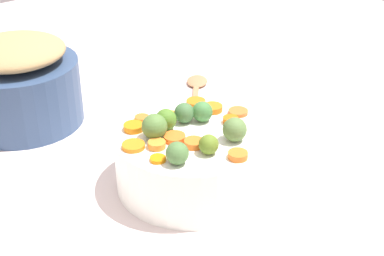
# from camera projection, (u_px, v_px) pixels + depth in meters

# --- Properties ---
(tabletop) EXTENTS (2.40, 2.40, 0.02)m
(tabletop) POSITION_uv_depth(u_px,v_px,m) (181.00, 177.00, 1.06)
(tabletop) COLOR silver
(tabletop) RESTS_ON ground
(serving_bowl_carrots) EXTENTS (0.27, 0.27, 0.10)m
(serving_bowl_carrots) POSITION_uv_depth(u_px,v_px,m) (192.00, 159.00, 1.00)
(serving_bowl_carrots) COLOR white
(serving_bowl_carrots) RESTS_ON tabletop
(metal_pot) EXTENTS (0.25, 0.25, 0.14)m
(metal_pot) POSITION_uv_depth(u_px,v_px,m) (21.00, 92.00, 1.19)
(metal_pot) COLOR #334B71
(metal_pot) RESTS_ON tabletop
(stuffing_mound) EXTENTS (0.20, 0.20, 0.05)m
(stuffing_mound) POSITION_uv_depth(u_px,v_px,m) (14.00, 51.00, 1.14)
(stuffing_mound) COLOR tan
(stuffing_mound) RESTS_ON metal_pot
(carrot_slice_0) EXTENTS (0.04, 0.04, 0.01)m
(carrot_slice_0) POSITION_uv_depth(u_px,v_px,m) (231.00, 120.00, 1.00)
(carrot_slice_0) COLOR orange
(carrot_slice_0) RESTS_ON serving_bowl_carrots
(carrot_slice_1) EXTENTS (0.04, 0.04, 0.01)m
(carrot_slice_1) POSITION_uv_depth(u_px,v_px,m) (157.00, 145.00, 0.93)
(carrot_slice_1) COLOR orange
(carrot_slice_1) RESTS_ON serving_bowl_carrots
(carrot_slice_2) EXTENTS (0.05, 0.05, 0.01)m
(carrot_slice_2) POSITION_uv_depth(u_px,v_px,m) (238.00, 112.00, 1.03)
(carrot_slice_2) COLOR orange
(carrot_slice_2) RESTS_ON serving_bowl_carrots
(carrot_slice_3) EXTENTS (0.05, 0.05, 0.01)m
(carrot_slice_3) POSITION_uv_depth(u_px,v_px,m) (134.00, 127.00, 0.98)
(carrot_slice_3) COLOR orange
(carrot_slice_3) RESTS_ON serving_bowl_carrots
(carrot_slice_4) EXTENTS (0.05, 0.05, 0.01)m
(carrot_slice_4) POSITION_uv_depth(u_px,v_px,m) (196.00, 103.00, 1.06)
(carrot_slice_4) COLOR orange
(carrot_slice_4) RESTS_ON serving_bowl_carrots
(carrot_slice_5) EXTENTS (0.05, 0.05, 0.01)m
(carrot_slice_5) POSITION_uv_depth(u_px,v_px,m) (212.00, 108.00, 1.04)
(carrot_slice_5) COLOR orange
(carrot_slice_5) RESTS_ON serving_bowl_carrots
(carrot_slice_6) EXTENTS (0.04, 0.04, 0.01)m
(carrot_slice_6) POSITION_uv_depth(u_px,v_px,m) (239.00, 154.00, 0.90)
(carrot_slice_6) COLOR orange
(carrot_slice_6) RESTS_ON serving_bowl_carrots
(carrot_slice_7) EXTENTS (0.05, 0.05, 0.01)m
(carrot_slice_7) POSITION_uv_depth(u_px,v_px,m) (175.00, 138.00, 0.95)
(carrot_slice_7) COLOR orange
(carrot_slice_7) RESTS_ON serving_bowl_carrots
(carrot_slice_8) EXTENTS (0.03, 0.03, 0.01)m
(carrot_slice_8) POSITION_uv_depth(u_px,v_px,m) (142.00, 118.00, 1.01)
(carrot_slice_8) COLOR orange
(carrot_slice_8) RESTS_ON serving_bowl_carrots
(carrot_slice_9) EXTENTS (0.04, 0.04, 0.01)m
(carrot_slice_9) POSITION_uv_depth(u_px,v_px,m) (171.00, 114.00, 1.02)
(carrot_slice_9) COLOR orange
(carrot_slice_9) RESTS_ON serving_bowl_carrots
(carrot_slice_10) EXTENTS (0.05, 0.05, 0.01)m
(carrot_slice_10) POSITION_uv_depth(u_px,v_px,m) (194.00, 143.00, 0.93)
(carrot_slice_10) COLOR orange
(carrot_slice_10) RESTS_ON serving_bowl_carrots
(carrot_slice_11) EXTENTS (0.03, 0.03, 0.01)m
(carrot_slice_11) POSITION_uv_depth(u_px,v_px,m) (158.00, 159.00, 0.89)
(carrot_slice_11) COLOR orange
(carrot_slice_11) RESTS_ON serving_bowl_carrots
(carrot_slice_12) EXTENTS (0.05, 0.05, 0.01)m
(carrot_slice_12) POSITION_uv_depth(u_px,v_px,m) (133.00, 146.00, 0.93)
(carrot_slice_12) COLOR orange
(carrot_slice_12) RESTS_ON serving_bowl_carrots
(brussels_sprout_0) EXTENTS (0.04, 0.04, 0.04)m
(brussels_sprout_0) POSITION_uv_depth(u_px,v_px,m) (177.00, 153.00, 0.88)
(brussels_sprout_0) COLOR #4D783D
(brussels_sprout_0) RESTS_ON serving_bowl_carrots
(brussels_sprout_1) EXTENTS (0.04, 0.04, 0.04)m
(brussels_sprout_1) POSITION_uv_depth(u_px,v_px,m) (154.00, 127.00, 0.95)
(brussels_sprout_1) COLOR #547D3A
(brussels_sprout_1) RESTS_ON serving_bowl_carrots
(brussels_sprout_2) EXTENTS (0.04, 0.04, 0.04)m
(brussels_sprout_2) POSITION_uv_depth(u_px,v_px,m) (165.00, 119.00, 0.98)
(brussels_sprout_2) COLOR #4C7B27
(brussels_sprout_2) RESTS_ON serving_bowl_carrots
(brussels_sprout_3) EXTENTS (0.04, 0.04, 0.04)m
(brussels_sprout_3) POSITION_uv_depth(u_px,v_px,m) (235.00, 129.00, 0.94)
(brussels_sprout_3) COLOR #5A7D40
(brussels_sprout_3) RESTS_ON serving_bowl_carrots
(brussels_sprout_4) EXTENTS (0.03, 0.03, 0.03)m
(brussels_sprout_4) POSITION_uv_depth(u_px,v_px,m) (209.00, 144.00, 0.91)
(brussels_sprout_4) COLOR olive
(brussels_sprout_4) RESTS_ON serving_bowl_carrots
(brussels_sprout_5) EXTENTS (0.04, 0.04, 0.04)m
(brussels_sprout_5) POSITION_uv_depth(u_px,v_px,m) (202.00, 112.00, 1.00)
(brussels_sprout_5) COLOR #427E3F
(brussels_sprout_5) RESTS_ON serving_bowl_carrots
(brussels_sprout_6) EXTENTS (0.04, 0.04, 0.04)m
(brussels_sprout_6) POSITION_uv_depth(u_px,v_px,m) (185.00, 113.00, 0.99)
(brussels_sprout_6) COLOR #426E3D
(brussels_sprout_6) RESTS_ON serving_bowl_carrots
(wooden_spoon) EXTENTS (0.21, 0.22, 0.01)m
(wooden_spoon) POSITION_uv_depth(u_px,v_px,m) (196.00, 90.00, 1.35)
(wooden_spoon) COLOR #B37A4F
(wooden_spoon) RESTS_ON tabletop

